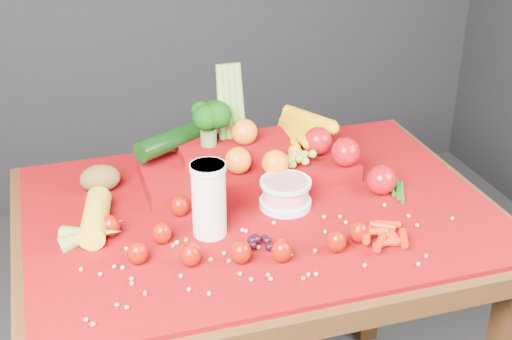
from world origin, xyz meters
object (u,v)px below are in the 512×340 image
object	(u,v)px
milk_glass	(209,197)
table	(258,246)
yogurt_bowl	(285,193)
produce_mound	(255,154)

from	to	relation	value
milk_glass	table	bearing A→B (deg)	28.63
yogurt_bowl	produce_mound	bearing A→B (deg)	97.23
table	milk_glass	xyz separation A→B (m)	(-0.13, -0.07, 0.20)
produce_mound	yogurt_bowl	bearing A→B (deg)	-82.77
table	yogurt_bowl	size ratio (longest dim) A/B	9.12
table	yogurt_bowl	bearing A→B (deg)	-9.96
table	milk_glass	world-z (taller)	milk_glass
milk_glass	produce_mound	size ratio (longest dim) A/B	0.28
table	produce_mound	xyz separation A→B (m)	(0.04, 0.16, 0.16)
milk_glass	yogurt_bowl	size ratio (longest dim) A/B	1.38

